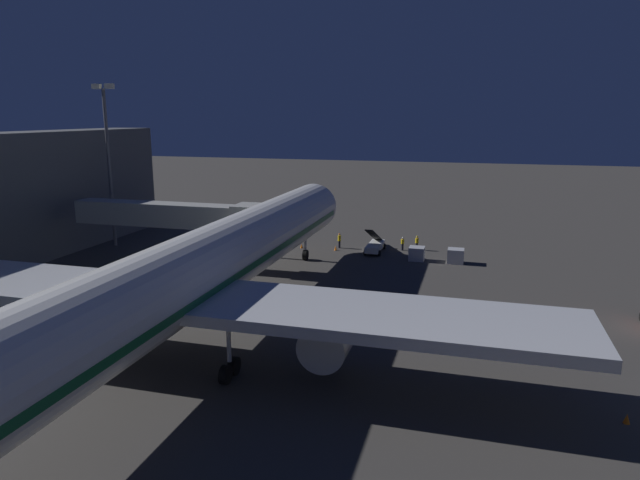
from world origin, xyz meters
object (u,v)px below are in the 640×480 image
Objects in this scene: ground_crew_marshaller_fwd at (417,242)px; traffic_cone_nose_port at (336,248)px; airliner_at_gate at (183,280)px; jet_bridge at (183,216)px; belt_loader at (375,245)px; ground_crew_under_port_wing at (339,240)px; ground_crew_near_nose_gear at (403,243)px; baggage_container_mid_row at (456,256)px; traffic_cone_nose_starboard at (302,246)px; traffic_cone_wingtip_svc_side at (627,419)px; baggage_container_near_belt at (417,254)px; apron_floodlight_mast at (108,155)px.

traffic_cone_nose_port is at bearing 16.91° from ground_crew_marshaller_fwd.
airliner_at_gate is 3.04× the size of jet_bridge.
traffic_cone_nose_port is at bearing -93.80° from airliner_at_gate.
jet_bridge reaches higher than belt_loader.
ground_crew_under_port_wing is at bearing 9.30° from ground_crew_marshaller_fwd.
airliner_at_gate reaches higher than traffic_cone_nose_port.
ground_crew_under_port_wing is (7.78, 0.87, 0.12)m from ground_crew_near_nose_gear.
ground_crew_under_port_wing is at bearing -13.86° from baggage_container_mid_row.
traffic_cone_nose_starboard and traffic_cone_wingtip_svc_side have the same top height.
baggage_container_near_belt is 0.97× the size of baggage_container_mid_row.
traffic_cone_wingtip_svc_side is (-52.59, 29.25, -11.17)m from apron_floodlight_mast.
ground_crew_marshaller_fwd is (0.52, -5.10, 0.19)m from baggage_container_near_belt.
ground_crew_marshaller_fwd is at bearing -46.16° from baggage_container_mid_row.
jet_bridge is 2.54× the size of belt_loader.
belt_loader is at bearing -60.01° from traffic_cone_wingtip_svc_side.
apron_floodlight_mast is 34.64m from belt_loader.
ground_crew_marshaller_fwd is 3.22× the size of traffic_cone_nose_port.
ground_crew_under_port_wing is at bearing -163.23° from traffic_cone_nose_starboard.
ground_crew_near_nose_gear is 0.94× the size of ground_crew_marshaller_fwd.
ground_crew_under_port_wing reaches higher than ground_crew_marshaller_fwd.
baggage_container_mid_row is at bearing 171.46° from traffic_cone_nose_port.
belt_loader reaches higher than baggage_container_near_belt.
baggage_container_mid_row is at bearing -161.70° from jet_bridge.
apron_floodlight_mast is 11.16× the size of baggage_container_mid_row.
belt_loader is (-7.01, -33.59, -4.68)m from airliner_at_gate.
apron_floodlight_mast is 11.28× the size of ground_crew_marshaller_fwd.
ground_crew_marshaller_fwd is (-37.29, -8.00, -10.48)m from apron_floodlight_mast.
airliner_at_gate reaches higher than ground_crew_near_nose_gear.
ground_crew_under_port_wing is 3.41× the size of traffic_cone_wingtip_svc_side.
jet_bridge is at bearing 39.41° from traffic_cone_nose_port.
traffic_cone_wingtip_svc_side is at bearing 114.67° from baggage_container_near_belt.
apron_floodlight_mast reaches higher than jet_bridge.
traffic_cone_wingtip_svc_side is at bearing 124.73° from ground_crew_under_port_wing.
jet_bridge reaches higher than traffic_cone_nose_port.
baggage_container_mid_row is at bearing 146.12° from ground_crew_near_nose_gear.
apron_floodlight_mast is 36.29× the size of traffic_cone_nose_starboard.
ground_crew_under_port_wing is 1.57m from traffic_cone_nose_port.
apron_floodlight_mast reaches higher than ground_crew_near_nose_gear.
apron_floodlight_mast reaches higher than baggage_container_mid_row.
ground_crew_near_nose_gear is (-35.62, -7.32, -10.53)m from apron_floodlight_mast.
jet_bridge is 45.49m from traffic_cone_wingtip_svc_side.
traffic_cone_nose_port is (-27.70, -5.09, -11.17)m from apron_floodlight_mast.
traffic_cone_wingtip_svc_side is (-24.75, 35.71, -0.76)m from ground_crew_under_port_wing.
traffic_cone_nose_starboard is at bearing -86.20° from airliner_at_gate.
jet_bridge is 11.92× the size of ground_crew_under_port_wing.
baggage_container_near_belt is 14.69m from traffic_cone_nose_starboard.
belt_loader is at bearing 27.34° from ground_crew_marshaller_fwd.
airliner_at_gate is at bearing 119.13° from jet_bridge.
belt_loader is at bearing -101.79° from airliner_at_gate.
airliner_at_gate is at bearing -2.52° from traffic_cone_wingtip_svc_side.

